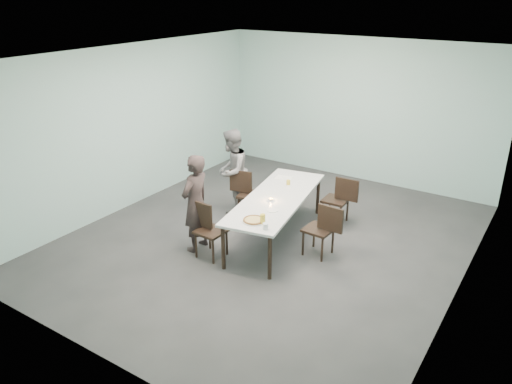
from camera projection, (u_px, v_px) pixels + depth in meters
The scene contains 16 objects.
ground at pixel (269, 239), 8.38m from camera, with size 7.00×7.00×0.00m, color #333335.
room_shell at pixel (271, 121), 7.60m from camera, with size 6.02×7.02×3.01m.
table at pixel (276, 200), 8.15m from camera, with size 1.35×2.72×0.75m.
chair_near_left at pixel (207, 226), 7.71m from camera, with size 0.62×0.43×0.87m.
chair_far_left at pixel (247, 191), 9.02m from camera, with size 0.65×0.51×0.87m.
chair_near_right at pixel (323, 227), 7.68m from camera, with size 0.62×0.44×0.87m.
chair_far_right at pixel (340, 197), 8.75m from camera, with size 0.62×0.44×0.87m.
diner_near at pixel (195, 203), 7.79m from camera, with size 0.58×0.38×1.58m, color black.
diner_far at pixel (232, 171), 9.16m from camera, with size 0.76×0.59×1.57m, color slate.
pizza at pixel (254, 220), 7.29m from camera, with size 0.34×0.34×0.04m.
side_plate at pixel (273, 210), 7.64m from camera, with size 0.18×0.18×0.01m, color white.
beer_glass at pixel (263, 219), 7.19m from camera, with size 0.08×0.08×0.15m, color gold.
water_tumbler at pixel (265, 226), 7.04m from camera, with size 0.08×0.08×0.09m, color silver.
tealight at pixel (271, 200), 7.97m from camera, with size 0.06×0.06×0.05m.
amber_tumbler at pixel (288, 182), 8.62m from camera, with size 0.07×0.07×0.08m, color gold.
menu at pixel (284, 178), 8.92m from camera, with size 0.30×0.22×0.01m, color silver.
Camera 1 is at (3.86, -6.35, 3.95)m, focal length 35.00 mm.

